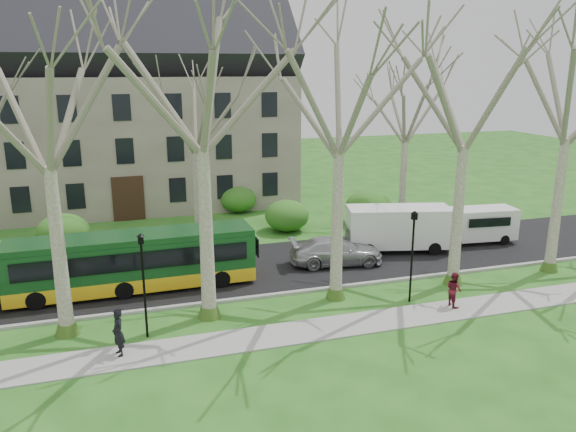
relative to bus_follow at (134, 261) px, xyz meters
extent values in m
plane|color=#215B1A|center=(6.21, -4.30, -1.51)|extent=(120.00, 120.00, 0.00)
cube|color=gray|center=(6.21, -6.80, -1.48)|extent=(70.00, 2.00, 0.06)
cube|color=black|center=(6.21, 1.20, -1.48)|extent=(80.00, 8.00, 0.06)
cube|color=#A5A39E|center=(6.21, -2.80, -1.44)|extent=(80.00, 0.25, 0.14)
cube|color=slate|center=(0.21, 19.70, 3.49)|extent=(26.00, 12.00, 10.00)
cylinder|color=black|center=(0.21, -5.30, 0.49)|extent=(0.10, 0.10, 4.00)
cube|color=black|center=(0.21, -5.30, 2.64)|extent=(0.22, 0.22, 0.30)
cylinder|color=black|center=(12.21, -5.30, 0.49)|extent=(0.10, 0.10, 4.00)
cube|color=black|center=(12.21, -5.30, 2.64)|extent=(0.22, 0.22, 0.30)
ellipsoid|color=#1F601B|center=(-3.79, 7.70, -0.51)|extent=(2.60, 2.60, 2.00)
ellipsoid|color=#1F601B|center=(10.21, 7.70, -0.51)|extent=(2.60, 2.60, 2.00)
ellipsoid|color=#1F601B|center=(16.21, 7.70, -0.51)|extent=(2.60, 2.60, 2.00)
ellipsoid|color=#1F601B|center=(8.21, 13.70, -0.51)|extent=(2.60, 2.60, 2.00)
imported|color=#ADACB1|center=(10.82, 0.45, -0.71)|extent=(5.40, 2.80, 1.49)
imported|color=black|center=(-0.90, -6.61, -0.53)|extent=(0.63, 0.78, 1.85)
imported|color=maroon|center=(13.80, -6.44, -0.65)|extent=(0.62, 0.79, 1.61)
camera|label=1|loc=(-0.53, -26.94, 9.13)|focal=35.00mm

